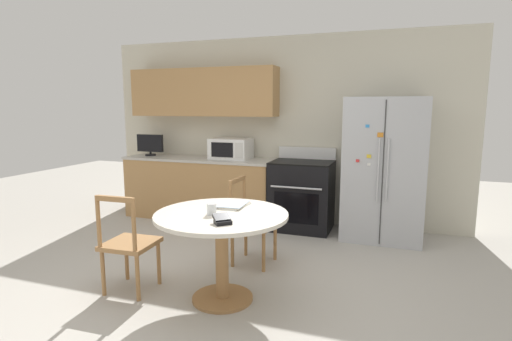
{
  "coord_description": "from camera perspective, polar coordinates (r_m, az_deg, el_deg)",
  "views": [
    {
      "loc": [
        1.59,
        -2.88,
        1.63
      ],
      "look_at": [
        0.18,
        1.15,
        0.95
      ],
      "focal_mm": 28.0,
      "sensor_mm": 36.0,
      "label": 1
    }
  ],
  "objects": [
    {
      "name": "kitchen_counter",
      "position": [
        5.94,
        -7.92,
        -2.48
      ],
      "size": [
        2.25,
        0.64,
        0.9
      ],
      "color": "#AD7F4C",
      "rests_on": "ground_plane"
    },
    {
      "name": "dining_chair_far",
      "position": [
        4.2,
        -0.64,
        -7.5
      ],
      "size": [
        0.44,
        0.44,
        0.9
      ],
      "rotation": [
        0.0,
        0.0,
        4.66
      ],
      "color": "#9E7042",
      "rests_on": "ground_plane"
    },
    {
      "name": "back_wall",
      "position": [
        5.79,
        0.25,
        7.26
      ],
      "size": [
        5.2,
        0.44,
        2.6
      ],
      "color": "beige",
      "rests_on": "ground_plane"
    },
    {
      "name": "mail_stack",
      "position": [
        3.56,
        -3.31,
        -4.91
      ],
      "size": [
        0.25,
        0.32,
        0.02
      ],
      "color": "white",
      "rests_on": "dining_table"
    },
    {
      "name": "countertop_tv",
      "position": [
        6.27,
        -14.89,
        3.67
      ],
      "size": [
        0.43,
        0.16,
        0.32
      ],
      "color": "black",
      "rests_on": "kitchen_counter"
    },
    {
      "name": "dining_table",
      "position": [
        3.38,
        -4.93,
        -8.76
      ],
      "size": [
        1.11,
        1.11,
        0.76
      ],
      "color": "beige",
      "rests_on": "ground_plane"
    },
    {
      "name": "microwave",
      "position": [
        5.71,
        -3.6,
        3.15
      ],
      "size": [
        0.56,
        0.4,
        0.29
      ],
      "color": "white",
      "rests_on": "kitchen_counter"
    },
    {
      "name": "refrigerator",
      "position": [
        5.16,
        17.77,
        0.18
      ],
      "size": [
        0.95,
        0.75,
        1.75
      ],
      "color": "#B2B5BA",
      "rests_on": "ground_plane"
    },
    {
      "name": "oven_range",
      "position": [
        5.4,
        6.57,
        -3.44
      ],
      "size": [
        0.8,
        0.68,
        1.08
      ],
      "color": "black",
      "rests_on": "ground_plane"
    },
    {
      "name": "wallet",
      "position": [
        3.04,
        -4.85,
        -7.05
      ],
      "size": [
        0.17,
        0.17,
        0.07
      ],
      "color": "black",
      "rests_on": "dining_table"
    },
    {
      "name": "ground_plane",
      "position": [
        3.67,
        -8.99,
        -17.42
      ],
      "size": [
        14.0,
        14.0,
        0.0
      ],
      "primitive_type": "plane",
      "color": "#B2ADA3"
    },
    {
      "name": "dining_chair_left",
      "position": [
        3.75,
        -17.74,
        -10.01
      ],
      "size": [
        0.44,
        0.44,
        0.9
      ],
      "rotation": [
        0.0,
        0.0,
        6.33
      ],
      "color": "#9E7042",
      "rests_on": "ground_plane"
    },
    {
      "name": "candle_glass",
      "position": [
        3.29,
        -6.35,
        -5.61
      ],
      "size": [
        0.08,
        0.08,
        0.09
      ],
      "color": "silver",
      "rests_on": "dining_table"
    }
  ]
}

